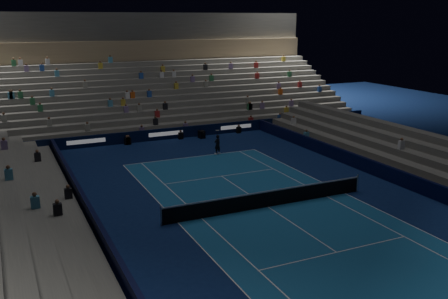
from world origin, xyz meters
TOP-DOWN VIEW (x-y plane):
  - ground at (0.00, 0.00)m, footprint 90.00×90.00m
  - court_surface at (0.00, 0.00)m, footprint 10.97×23.77m
  - sponsor_barrier_far at (0.00, 18.50)m, footprint 44.00×0.25m
  - sponsor_barrier_east at (9.70, 0.00)m, footprint 0.25×37.00m
  - sponsor_barrier_west at (-9.70, 0.00)m, footprint 0.25×37.00m
  - grandstand_main at (0.00, 27.90)m, footprint 44.00×15.20m
  - grandstand_east at (13.17, 0.00)m, footprint 5.00×37.00m
  - grandstand_west at (-13.17, 0.00)m, footprint 5.00×37.00m
  - tennis_net at (0.00, 0.00)m, footprint 12.90×0.10m
  - tennis_player at (2.14, 11.86)m, footprint 0.66×0.54m
  - broadcast_camera at (3.13, 17.58)m, footprint 0.54×0.99m

SIDE VIEW (x-z plane):
  - ground at x=0.00m, z-range 0.00..0.00m
  - court_surface at x=0.00m, z-range 0.00..0.01m
  - broadcast_camera at x=3.13m, z-range 0.01..0.68m
  - sponsor_barrier_far at x=0.00m, z-range 0.00..1.00m
  - sponsor_barrier_east at x=9.70m, z-range 0.00..1.00m
  - sponsor_barrier_west at x=-9.70m, z-range 0.00..1.00m
  - tennis_net at x=0.00m, z-range -0.05..1.05m
  - tennis_player at x=2.14m, z-range 0.00..1.58m
  - grandstand_east at x=13.17m, z-range -0.33..2.17m
  - grandstand_west at x=-13.17m, z-range -0.33..2.17m
  - grandstand_main at x=0.00m, z-range -2.22..8.98m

